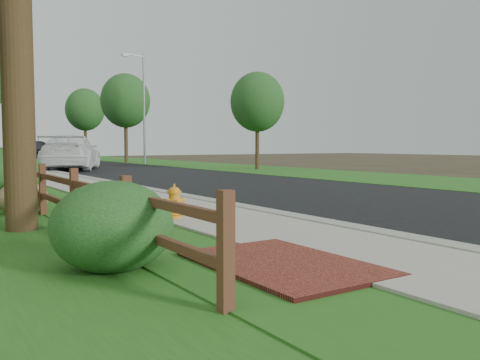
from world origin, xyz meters
TOP-DOWN VIEW (x-y plane):
  - ground at (0.00, 0.00)m, footprint 120.00×120.00m
  - road at (4.60, 35.00)m, footprint 8.00×90.00m
  - curb at (0.40, 35.00)m, footprint 0.40×90.00m
  - wet_gutter at (0.75, 35.00)m, footprint 0.50×90.00m
  - verge_far at (11.50, 35.00)m, footprint 6.00×90.00m
  - brick_patch at (-2.20, -1.00)m, footprint 1.60×2.40m
  - ranch_fence at (-3.60, 6.40)m, footprint 0.12×16.92m
  - fire_hydrant at (-1.70, 2.98)m, footprint 0.42×0.34m
  - white_suv at (2.00, 24.47)m, footprint 5.23×7.40m
  - dark_car_mid at (3.98, 37.70)m, footprint 3.70×5.10m
  - dark_car_far at (3.31, 42.11)m, footprint 3.75×5.72m
  - streetlight at (8.73, 30.10)m, footprint 1.88×0.49m
  - boulder at (-3.90, 5.72)m, footprint 1.17×0.95m
  - shrub_a at (-3.90, 0.04)m, footprint 1.87×1.87m
  - shrub_b at (-3.90, 8.32)m, footprint 2.25×2.25m
  - tree_near_right at (11.43, 19.06)m, footprint 3.20×3.20m
  - tree_mid_right at (9.00, 34.34)m, footprint 4.00×4.00m
  - tree_far_right at (9.00, 45.79)m, footprint 3.85×3.85m

SIDE VIEW (x-z plane):
  - ground at x=0.00m, z-range 0.00..0.00m
  - road at x=4.60m, z-range 0.00..0.02m
  - verge_far at x=11.50m, z-range 0.00..0.04m
  - wet_gutter at x=0.75m, z-range 0.02..0.02m
  - brick_patch at x=-2.20m, z-range 0.00..0.11m
  - curb at x=0.40m, z-range 0.00..0.12m
  - boulder at x=-3.90m, z-range 0.00..0.70m
  - fire_hydrant at x=-1.70m, z-range 0.07..0.72m
  - shrub_a at x=-3.90m, z-range 0.00..1.07m
  - ranch_fence at x=-3.60m, z-range 0.07..1.17m
  - shrub_b at x=-3.90m, z-range 0.00..1.42m
  - dark_car_mid at x=3.98m, z-range 0.02..1.63m
  - dark_car_far at x=3.31m, z-range 0.02..1.80m
  - white_suv at x=2.00m, z-range 0.02..2.01m
  - tree_near_right at x=11.43m, z-range 1.11..6.86m
  - streetlight at x=8.73m, z-range 0.54..8.72m
  - tree_far_right at x=9.00m, z-range 1.42..8.52m
  - tree_mid_right at x=9.00m, z-range 1.41..8.67m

